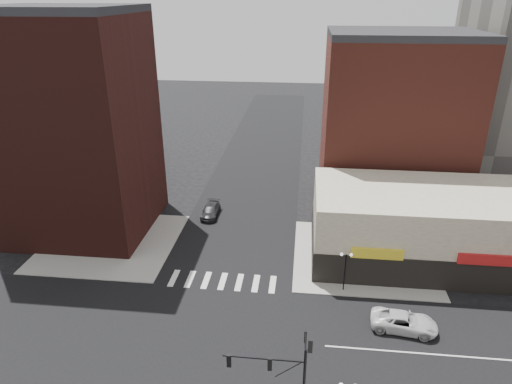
{
  "coord_description": "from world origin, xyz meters",
  "views": [
    {
      "loc": [
        7.53,
        -30.0,
        27.04
      ],
      "look_at": [
        3.54,
        6.22,
        11.0
      ],
      "focal_mm": 32.0,
      "sensor_mm": 36.0,
      "label": 1
    }
  ],
  "objects_px": {
    "white_suv": "(404,322)",
    "dark_sedan_north": "(211,211)",
    "street_lamp_ne": "(346,262)",
    "traffic_signal": "(289,369)"
  },
  "relations": [
    {
      "from": "white_suv",
      "to": "dark_sedan_north",
      "type": "xyz_separation_m",
      "value": [
        -21.12,
        19.85,
        -0.06
      ]
    },
    {
      "from": "street_lamp_ne",
      "to": "white_suv",
      "type": "bearing_deg",
      "value": -46.65
    },
    {
      "from": "street_lamp_ne",
      "to": "dark_sedan_north",
      "type": "height_order",
      "value": "street_lamp_ne"
    },
    {
      "from": "traffic_signal",
      "to": "dark_sedan_north",
      "type": "bearing_deg",
      "value": 110.65
    },
    {
      "from": "traffic_signal",
      "to": "dark_sedan_north",
      "type": "height_order",
      "value": "traffic_signal"
    },
    {
      "from": "dark_sedan_north",
      "to": "traffic_signal",
      "type": "bearing_deg",
      "value": -69.44
    },
    {
      "from": "street_lamp_ne",
      "to": "white_suv",
      "type": "xyz_separation_m",
      "value": [
        4.85,
        -5.13,
        -2.5
      ]
    },
    {
      "from": "traffic_signal",
      "to": "street_lamp_ne",
      "type": "height_order",
      "value": "traffic_signal"
    },
    {
      "from": "traffic_signal",
      "to": "street_lamp_ne",
      "type": "relative_size",
      "value": 1.87
    },
    {
      "from": "white_suv",
      "to": "dark_sedan_north",
      "type": "relative_size",
      "value": 1.13
    }
  ]
}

